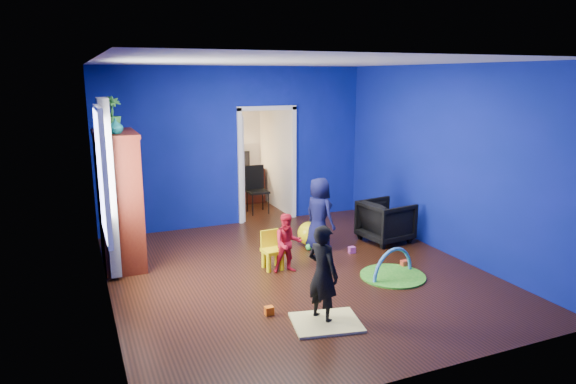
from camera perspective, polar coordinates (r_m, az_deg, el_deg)
name	(u,v)px	position (r m, az deg, el deg)	size (l,w,h in m)	color
floor	(297,273)	(7.34, 1.02, -8.99)	(5.00, 5.50, 0.01)	black
ceiling	(298,62)	(6.82, 1.12, 14.27)	(5.00, 5.50, 0.01)	white
wall_back	(236,147)	(9.48, -5.77, 5.01)	(5.00, 0.02, 2.90)	navy
wall_front	(426,226)	(4.63, 15.14, -3.65)	(5.00, 0.02, 2.90)	navy
wall_left	(102,188)	(6.36, -19.98, 0.44)	(0.02, 5.50, 2.90)	navy
wall_right	(446,161)	(8.26, 17.12, 3.36)	(0.02, 5.50, 2.90)	navy
alcove	(252,150)	(10.52, -4.05, 4.71)	(1.00, 1.75, 2.50)	silver
armchair	(386,221)	(8.76, 10.82, -3.19)	(0.74, 0.76, 0.69)	black
child_black	(323,274)	(5.82, 3.89, -9.04)	(0.41, 0.27, 1.13)	black
child_navy	(319,214)	(8.15, 3.49, -2.45)	(0.57, 0.37, 1.17)	#0F1339
toddler_red	(288,243)	(7.24, -0.03, -5.71)	(0.41, 0.32, 0.85)	red
vase	(115,126)	(7.32, -18.62, 6.95)	(0.20, 0.20, 0.21)	#0C4C62
potted_plant	(111,113)	(7.83, -19.02, 8.28)	(0.27, 0.27, 0.48)	#2F812F
tv_armoire	(119,200)	(7.79, -18.25, -0.80)	(0.58, 1.14, 1.96)	#43120B
crt_tv	(122,197)	(7.79, -17.97, -0.49)	(0.46, 0.70, 0.54)	silver
yellow_blanket	(326,322)	(5.97, 4.26, -14.26)	(0.75, 0.60, 0.03)	#F2E07A
hopper_ball	(309,233)	(8.45, 2.39, -4.63)	(0.39, 0.39, 0.39)	yellow
kid_chair	(273,252)	(7.42, -1.71, -6.69)	(0.28, 0.28, 0.50)	yellow
play_mat	(393,276)	(7.36, 11.56, -9.12)	(0.90, 0.90, 0.02)	#4A9C23
toy_arch	(393,275)	(7.35, 11.56, -9.06)	(0.81, 0.81, 0.05)	#3F8CD8
window_left	(101,174)	(6.68, -20.10, 1.88)	(0.03, 0.95, 1.55)	white
curtain	(109,188)	(7.28, -19.28, 0.38)	(0.14, 0.42, 2.40)	slate
doorway	(267,166)	(9.73, -2.34, 2.88)	(1.16, 0.10, 2.10)	white
study_desk	(243,186)	(11.26, -5.04, 0.71)	(0.88, 0.44, 0.75)	#3D140A
desk_monitor	(241,159)	(11.27, -5.29, 3.69)	(0.40, 0.05, 0.32)	black
desk_lamp	(229,161)	(11.13, -6.57, 3.44)	(0.14, 0.14, 0.14)	#FFD88C
folding_chair	(258,191)	(10.36, -3.40, 0.15)	(0.40, 0.40, 0.92)	black
book_shelf	(240,109)	(11.14, -5.39, 9.12)	(0.88, 0.24, 0.04)	white
toy_0	(404,264)	(7.73, 12.81, -7.78)	(0.10, 0.08, 0.10)	#EB4227
toy_1	(358,232)	(9.10, 7.75, -4.38)	(0.11, 0.11, 0.11)	blue
toy_2	(269,311)	(6.14, -2.11, -13.04)	(0.10, 0.08, 0.10)	orange
toy_3	(309,247)	(8.24, 2.35, -6.12)	(0.11, 0.11, 0.11)	green
toy_4	(352,250)	(8.18, 7.11, -6.40)	(0.10, 0.08, 0.10)	#BA4595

